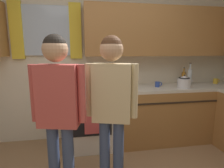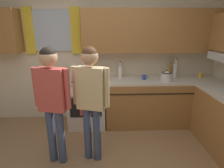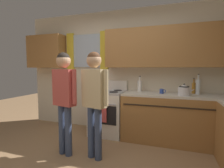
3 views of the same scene
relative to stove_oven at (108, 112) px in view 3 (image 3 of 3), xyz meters
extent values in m
cube|color=beige|center=(0.22, 0.36, 0.83)|extent=(4.60, 0.10, 2.60)
cube|color=silver|center=(-0.62, 0.29, 1.29)|extent=(0.67, 0.03, 0.73)
cube|color=yellow|center=(-1.04, 0.28, 1.29)|extent=(0.18, 0.04, 0.83)
cube|color=yellow|center=(-0.19, 0.28, 1.29)|extent=(0.18, 0.04, 0.83)
cube|color=#9E6B38|center=(-1.63, 0.15, 1.29)|extent=(0.91, 0.32, 0.76)
cube|color=#9E6B38|center=(1.23, 0.15, 1.29)|extent=(2.58, 0.32, 0.76)
cube|color=#9E6B38|center=(1.44, 0.00, -0.04)|extent=(2.16, 0.62, 0.86)
cube|color=beige|center=(1.44, 0.00, 0.41)|extent=(2.16, 0.62, 0.04)
cube|color=#2D2319|center=(1.44, -0.32, 0.25)|extent=(2.04, 0.01, 0.02)
cube|color=silver|center=(0.00, 0.00, -0.04)|extent=(0.68, 0.62, 0.86)
cube|color=black|center=(0.00, -0.32, 0.01)|extent=(0.56, 0.01, 0.36)
cylinder|color=#ADADB2|center=(0.00, -0.34, 0.23)|extent=(0.56, 0.02, 0.02)
cube|color=#ADADB2|center=(0.00, 0.00, 0.41)|extent=(0.68, 0.62, 0.04)
cube|color=silver|center=(0.00, 0.27, 0.53)|extent=(0.68, 0.08, 0.20)
cylinder|color=black|center=(-0.17, -0.14, 0.44)|extent=(0.17, 0.17, 0.01)
cylinder|color=black|center=(0.17, -0.14, 0.44)|extent=(0.17, 0.17, 0.01)
cylinder|color=black|center=(-0.17, 0.13, 0.44)|extent=(0.17, 0.17, 0.01)
cylinder|color=black|center=(0.17, 0.13, 0.44)|extent=(0.17, 0.17, 0.01)
cube|color=#CC4C4C|center=(0.00, -0.35, 0.05)|extent=(0.20, 0.02, 0.34)
cylinder|color=silver|center=(1.68, 0.10, 0.56)|extent=(0.07, 0.07, 0.26)
cylinder|color=silver|center=(1.68, 0.10, 0.74)|extent=(0.03, 0.03, 0.09)
cylinder|color=#3F382D|center=(1.68, 0.10, 0.79)|extent=(0.03, 0.03, 0.02)
cylinder|color=white|center=(0.63, 0.12, 0.54)|extent=(0.08, 0.08, 0.22)
cylinder|color=white|center=(0.63, 0.12, 0.69)|extent=(0.03, 0.03, 0.08)
cylinder|color=#3F382D|center=(0.63, 0.12, 0.74)|extent=(0.03, 0.03, 0.02)
cylinder|color=#B27223|center=(1.62, 0.18, 0.53)|extent=(0.06, 0.06, 0.20)
cylinder|color=#B27223|center=(1.62, 0.18, 0.67)|extent=(0.02, 0.02, 0.07)
cylinder|color=#3F382D|center=(1.62, 0.18, 0.71)|extent=(0.03, 0.03, 0.02)
cylinder|color=#2D479E|center=(1.06, -0.01, 0.48)|extent=(0.07, 0.07, 0.08)
torus|color=#2D479E|center=(1.11, -0.01, 0.48)|extent=(0.06, 0.01, 0.06)
cylinder|color=silver|center=(1.44, -0.15, 0.50)|extent=(0.20, 0.20, 0.14)
cone|color=silver|center=(1.44, -0.15, 0.60)|extent=(0.18, 0.18, 0.05)
sphere|color=black|center=(1.44, -0.15, 0.63)|extent=(0.02, 0.02, 0.02)
cone|color=silver|center=(1.57, -0.15, 0.53)|extent=(0.09, 0.04, 0.07)
torus|color=black|center=(1.44, -0.15, 0.59)|extent=(0.17, 0.17, 0.02)
cylinder|color=#38476B|center=(-0.26, -1.07, -0.07)|extent=(0.11, 0.11, 0.79)
cylinder|color=#38476B|center=(-0.40, -1.04, -0.07)|extent=(0.11, 0.11, 0.79)
cube|color=#BF4C47|center=(-0.33, -1.06, 0.60)|extent=(0.39, 0.23, 0.56)
cylinder|color=#BF4C47|center=(-0.12, -1.11, 0.63)|extent=(0.07, 0.07, 0.51)
cylinder|color=#BF4C47|center=(-0.54, -1.01, 0.63)|extent=(0.07, 0.07, 0.51)
sphere|color=tan|center=(-0.33, -1.06, 1.01)|extent=(0.22, 0.22, 0.22)
sphere|color=black|center=(-0.33, -1.06, 1.04)|extent=(0.20, 0.20, 0.20)
cylinder|color=#38476B|center=(0.23, -1.03, -0.07)|extent=(0.11, 0.11, 0.79)
cylinder|color=#38476B|center=(0.09, -0.99, -0.07)|extent=(0.11, 0.11, 0.79)
cube|color=#D1BC8C|center=(0.16, -1.01, 0.60)|extent=(0.39, 0.25, 0.56)
cylinder|color=#D1BC8C|center=(0.37, -1.07, 0.62)|extent=(0.07, 0.07, 0.51)
cylinder|color=#D1BC8C|center=(-0.05, -0.95, 0.62)|extent=(0.07, 0.07, 0.51)
sphere|color=tan|center=(0.16, -1.01, 1.01)|extent=(0.22, 0.22, 0.22)
sphere|color=#4C2D19|center=(0.16, -1.01, 1.04)|extent=(0.20, 0.20, 0.20)
camera|label=1|loc=(-0.11, -2.66, 1.00)|focal=28.93mm
camera|label=2|loc=(0.36, -3.26, 1.35)|focal=29.31mm
camera|label=3|loc=(1.24, -3.34, 0.89)|focal=28.02mm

